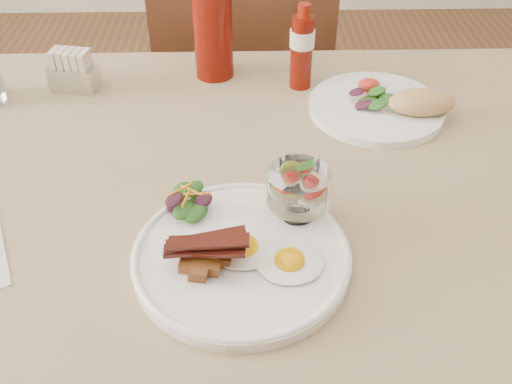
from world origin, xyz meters
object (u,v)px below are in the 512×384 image
(ketchup_bottle, at_px, (213,25))
(hot_sauce_bottle, at_px, (302,48))
(fruit_cup, at_px, (299,188))
(chair_far, at_px, (244,93))
(second_plate, at_px, (387,105))
(sugar_caddy, at_px, (73,73))
(table, at_px, (246,226))
(main_plate, at_px, (242,257))

(ketchup_bottle, distance_m, hot_sauce_bottle, 0.17)
(fruit_cup, xyz_separation_m, ketchup_bottle, (-0.13, 0.43, 0.04))
(chair_far, height_order, hot_sauce_bottle, chair_far)
(second_plate, bearing_deg, hot_sauce_bottle, 145.35)
(sugar_caddy, bearing_deg, chair_far, 61.12)
(chair_far, relative_size, fruit_cup, 10.87)
(table, distance_m, fruit_cup, 0.19)
(ketchup_bottle, bearing_deg, main_plate, -84.30)
(fruit_cup, height_order, sugar_caddy, fruit_cup)
(sugar_caddy, bearing_deg, second_plate, 1.51)
(fruit_cup, distance_m, sugar_caddy, 0.54)
(ketchup_bottle, height_order, sugar_caddy, ketchup_bottle)
(table, xyz_separation_m, ketchup_bottle, (-0.06, 0.34, 0.19))
(chair_far, relative_size, sugar_caddy, 10.06)
(hot_sauce_bottle, bearing_deg, second_plate, -34.65)
(sugar_caddy, bearing_deg, main_plate, -44.22)
(hot_sauce_bottle, xyz_separation_m, sugar_caddy, (-0.42, -0.00, -0.04))
(table, distance_m, chair_far, 0.68)
(table, bearing_deg, chair_far, 90.00)
(table, height_order, ketchup_bottle, ketchup_bottle)
(chair_far, distance_m, second_plate, 0.59)
(main_plate, height_order, fruit_cup, fruit_cup)
(main_plate, bearing_deg, chair_far, 89.57)
(fruit_cup, height_order, second_plate, fruit_cup)
(table, bearing_deg, ketchup_bottle, 99.37)
(main_plate, bearing_deg, table, 87.82)
(main_plate, bearing_deg, sugar_caddy, 124.42)
(chair_far, height_order, second_plate, chair_far)
(chair_far, bearing_deg, main_plate, -90.43)
(second_plate, bearing_deg, ketchup_bottle, 154.23)
(second_plate, bearing_deg, chair_far, 118.04)
(hot_sauce_bottle, relative_size, sugar_caddy, 1.72)
(ketchup_bottle, bearing_deg, sugar_caddy, -169.09)
(second_plate, distance_m, sugar_caddy, 0.58)
(main_plate, distance_m, sugar_caddy, 0.55)
(fruit_cup, bearing_deg, second_plate, 57.38)
(fruit_cup, bearing_deg, hot_sauce_bottle, 84.60)
(chair_far, relative_size, ketchup_bottle, 4.27)
(table, relative_size, chair_far, 1.43)
(table, xyz_separation_m, chair_far, (0.00, 0.66, -0.14))
(ketchup_bottle, xyz_separation_m, hot_sauce_bottle, (0.16, -0.05, -0.03))
(table, xyz_separation_m, main_plate, (-0.01, -0.16, 0.10))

